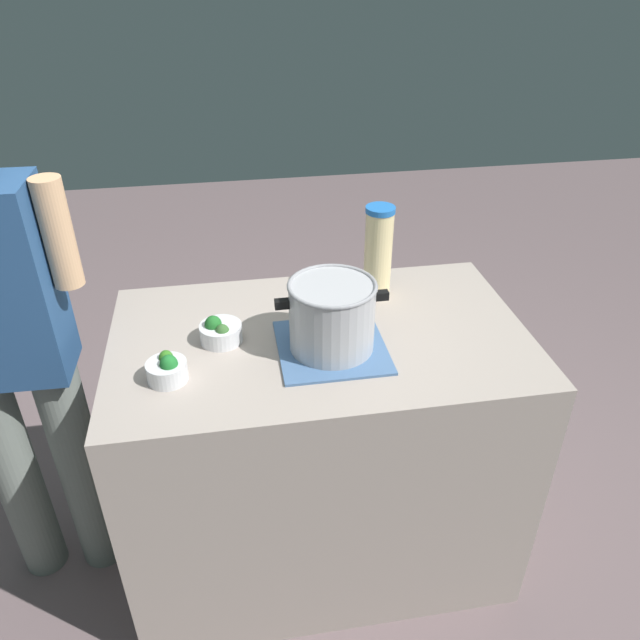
% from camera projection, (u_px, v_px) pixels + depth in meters
% --- Properties ---
extents(ground_plane, '(8.00, 8.00, 0.00)m').
position_uv_depth(ground_plane, '(320.00, 537.00, 2.31)').
color(ground_plane, '#725F61').
extents(counter_slab, '(1.24, 0.75, 0.92)m').
position_uv_depth(counter_slab, '(320.00, 447.00, 2.06)').
color(counter_slab, '#A99B90').
rests_on(counter_slab, ground_plane).
extents(dish_cloth, '(0.31, 0.31, 0.01)m').
position_uv_depth(dish_cloth, '(332.00, 347.00, 1.75)').
color(dish_cloth, '#4A6D9C').
rests_on(dish_cloth, counter_slab).
extents(cooking_pot, '(0.32, 0.25, 0.20)m').
position_uv_depth(cooking_pot, '(332.00, 315.00, 1.69)').
color(cooking_pot, '#B7B7BC').
rests_on(cooking_pot, dish_cloth).
extents(lemonade_pitcher, '(0.09, 0.09, 0.31)m').
position_uv_depth(lemonade_pitcher, '(378.00, 252.00, 1.93)').
color(lemonade_pitcher, '#F7DD9D').
rests_on(lemonade_pitcher, counter_slab).
extents(broccoli_bowl_front, '(0.11, 0.11, 0.08)m').
position_uv_depth(broccoli_bowl_front, '(167.00, 369.00, 1.61)').
color(broccoli_bowl_front, silver).
rests_on(broccoli_bowl_front, counter_slab).
extents(broccoli_bowl_center, '(0.12, 0.12, 0.08)m').
position_uv_depth(broccoli_bowl_center, '(220.00, 332.00, 1.77)').
color(broccoli_bowl_center, silver).
rests_on(broccoli_bowl_center, counter_slab).
extents(person_cook, '(0.50, 0.21, 1.61)m').
position_uv_depth(person_cook, '(11.00, 357.00, 1.76)').
color(person_cook, slate).
rests_on(person_cook, ground_plane).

